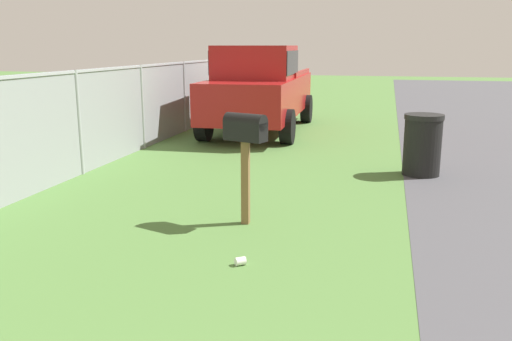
% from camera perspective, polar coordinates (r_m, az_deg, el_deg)
% --- Properties ---
extents(mailbox, '(0.35, 0.54, 1.33)m').
position_cam_1_polar(mailbox, '(6.30, -1.13, 3.64)').
color(mailbox, brown).
rests_on(mailbox, ground).
extents(pickup_truck, '(5.34, 2.27, 2.09)m').
position_cam_1_polar(pickup_truck, '(13.35, 0.35, 8.80)').
color(pickup_truck, maroon).
rests_on(pickup_truck, ground).
extents(trash_bin, '(0.63, 0.63, 1.01)m').
position_cam_1_polar(trash_bin, '(9.26, 17.13, 2.61)').
color(trash_bin, black).
rests_on(trash_bin, ground).
extents(fence_section, '(14.39, 0.07, 1.71)m').
position_cam_1_polar(fence_section, '(9.32, -18.18, 5.19)').
color(fence_section, '#9EA3A8').
rests_on(fence_section, ground).
extents(litter_cup_near_hydrant, '(0.12, 0.13, 0.08)m').
position_cam_1_polar(litter_cup_near_hydrant, '(5.35, -1.66, -9.52)').
color(litter_cup_near_hydrant, white).
rests_on(litter_cup_near_hydrant, ground).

